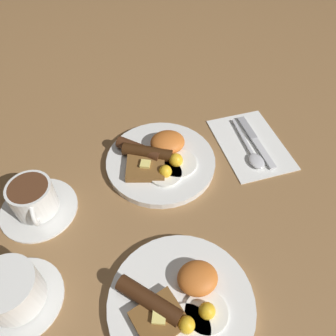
{
  "coord_description": "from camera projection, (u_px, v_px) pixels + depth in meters",
  "views": [
    {
      "loc": [
        0.09,
        0.46,
        0.54
      ],
      "look_at": [
        -0.01,
        0.04,
        0.03
      ],
      "focal_mm": 35.0,
      "sensor_mm": 36.0,
      "label": 1
    }
  ],
  "objects": [
    {
      "name": "spoon",
      "position": [
        253.0,
        155.0,
        0.72
      ],
      "size": [
        0.03,
        0.16,
        0.01
      ],
      "rotation": [
        0.0,
        0.0,
        1.58
      ],
      "color": "silver",
      "rests_on": "napkin"
    },
    {
      "name": "teacup_near",
      "position": [
        35.0,
        201.0,
        0.62
      ],
      "size": [
        0.15,
        0.15,
        0.07
      ],
      "color": "white",
      "rests_on": "ground_plane"
    },
    {
      "name": "breakfast_plate_near",
      "position": [
        160.0,
        159.0,
        0.71
      ],
      "size": [
        0.24,
        0.24,
        0.05
      ],
      "color": "white",
      "rests_on": "ground_plane"
    },
    {
      "name": "ground_plane",
      "position": [
        161.0,
        164.0,
        0.72
      ],
      "size": [
        3.0,
        3.0,
        0.0
      ],
      "primitive_type": "plane",
      "color": "olive"
    },
    {
      "name": "teacup_far",
      "position": [
        13.0,
        292.0,
        0.5
      ],
      "size": [
        0.14,
        0.14,
        0.07
      ],
      "color": "white",
      "rests_on": "ground_plane"
    },
    {
      "name": "breakfast_plate_far",
      "position": [
        181.0,
        303.0,
        0.51
      ],
      "size": [
        0.23,
        0.23,
        0.04
      ],
      "color": "white",
      "rests_on": "ground_plane"
    },
    {
      "name": "knife",
      "position": [
        254.0,
        138.0,
        0.76
      ],
      "size": [
        0.03,
        0.17,
        0.01
      ],
      "rotation": [
        0.0,
        0.0,
        1.63
      ],
      "color": "silver",
      "rests_on": "napkin"
    },
    {
      "name": "napkin",
      "position": [
        251.0,
        144.0,
        0.75
      ],
      "size": [
        0.15,
        0.21,
        0.01
      ],
      "primitive_type": "cube",
      "rotation": [
        0.0,
        0.0,
        0.06
      ],
      "color": "white",
      "rests_on": "ground_plane"
    }
  ]
}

